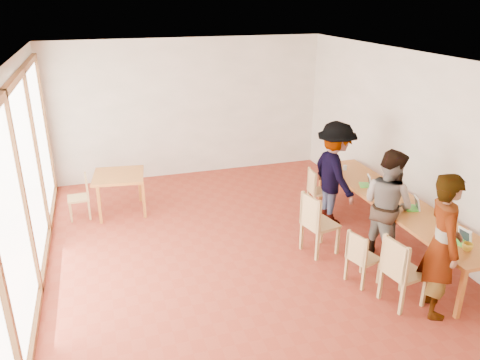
# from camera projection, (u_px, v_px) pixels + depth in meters

# --- Properties ---
(ground) EXTENTS (8.00, 8.00, 0.00)m
(ground) POSITION_uv_depth(u_px,v_px,m) (244.00, 260.00, 7.24)
(ground) COLOR #973724
(ground) RESTS_ON ground
(wall_back) EXTENTS (6.00, 0.10, 3.00)m
(wall_back) POSITION_uv_depth(u_px,v_px,m) (189.00, 108.00, 10.24)
(wall_back) COLOR white
(wall_back) RESTS_ON ground
(wall_right) EXTENTS (0.10, 8.00, 3.00)m
(wall_right) POSITION_uv_depth(u_px,v_px,m) (422.00, 150.00, 7.51)
(wall_right) COLOR white
(wall_right) RESTS_ON ground
(window_wall) EXTENTS (0.10, 8.00, 3.00)m
(window_wall) POSITION_uv_depth(u_px,v_px,m) (20.00, 193.00, 5.88)
(window_wall) COLOR white
(window_wall) RESTS_ON ground
(ceiling) EXTENTS (6.00, 8.00, 0.04)m
(ceiling) POSITION_uv_depth(u_px,v_px,m) (244.00, 60.00, 6.13)
(ceiling) COLOR white
(ceiling) RESTS_ON wall_back
(communal_table) EXTENTS (0.80, 4.00, 0.75)m
(communal_table) POSITION_uv_depth(u_px,v_px,m) (396.00, 203.00, 7.50)
(communal_table) COLOR #C76A2C
(communal_table) RESTS_ON ground
(side_table) EXTENTS (0.90, 0.90, 0.75)m
(side_table) POSITION_uv_depth(u_px,v_px,m) (119.00, 179.00, 8.61)
(side_table) COLOR #C76A2C
(side_table) RESTS_ON ground
(chair_near) EXTENTS (0.52, 0.52, 0.52)m
(chair_near) POSITION_uv_depth(u_px,v_px,m) (400.00, 265.00, 5.99)
(chair_near) COLOR tan
(chair_near) RESTS_ON ground
(chair_mid) EXTENTS (0.46, 0.46, 0.43)m
(chair_mid) POSITION_uv_depth(u_px,v_px,m) (360.00, 253.00, 6.48)
(chair_mid) COLOR tan
(chair_mid) RESTS_ON ground
(chair_far) EXTENTS (0.56, 0.56, 0.53)m
(chair_far) POSITION_uv_depth(u_px,v_px,m) (315.00, 218.00, 7.21)
(chair_far) COLOR tan
(chair_far) RESTS_ON ground
(chair_empty) EXTENTS (0.41, 0.41, 0.44)m
(chair_empty) POSITION_uv_depth(u_px,v_px,m) (316.00, 186.00, 8.69)
(chair_empty) COLOR tan
(chair_empty) RESTS_ON ground
(chair_spare) EXTENTS (0.39, 0.39, 0.43)m
(chair_spare) POSITION_uv_depth(u_px,v_px,m) (83.00, 192.00, 8.47)
(chair_spare) COLOR tan
(chair_spare) RESTS_ON ground
(person_near) EXTENTS (0.67, 0.81, 1.90)m
(person_near) POSITION_uv_depth(u_px,v_px,m) (442.00, 245.00, 5.75)
(person_near) COLOR gray
(person_near) RESTS_ON ground
(person_mid) EXTENTS (0.85, 0.99, 1.75)m
(person_mid) POSITION_uv_depth(u_px,v_px,m) (387.00, 205.00, 7.04)
(person_mid) COLOR gray
(person_mid) RESTS_ON ground
(person_far) EXTENTS (0.69, 1.19, 1.85)m
(person_far) POSITION_uv_depth(u_px,v_px,m) (334.00, 174.00, 8.13)
(person_far) COLOR gray
(person_far) RESTS_ON ground
(laptop_near) EXTENTS (0.22, 0.24, 0.19)m
(laptop_near) POSITION_uv_depth(u_px,v_px,m) (462.00, 238.00, 6.22)
(laptop_near) COLOR #54D93E
(laptop_near) RESTS_ON communal_table
(laptop_mid) EXTENTS (0.27, 0.29, 0.20)m
(laptop_mid) POSITION_uv_depth(u_px,v_px,m) (414.00, 206.00, 7.18)
(laptop_mid) COLOR #54D93E
(laptop_mid) RESTS_ON communal_table
(laptop_far) EXTENTS (0.26, 0.28, 0.19)m
(laptop_far) POSITION_uv_depth(u_px,v_px,m) (367.00, 183.00, 8.05)
(laptop_far) COLOR #54D93E
(laptop_far) RESTS_ON communal_table
(yellow_mug) EXTENTS (0.18, 0.18, 0.11)m
(yellow_mug) POSITION_uv_depth(u_px,v_px,m) (467.00, 247.00, 6.01)
(yellow_mug) COLOR gold
(yellow_mug) RESTS_ON communal_table
(green_bottle) EXTENTS (0.07, 0.07, 0.28)m
(green_bottle) POSITION_uv_depth(u_px,v_px,m) (334.00, 164.00, 8.67)
(green_bottle) COLOR #137B42
(green_bottle) RESTS_ON communal_table
(clear_glass) EXTENTS (0.07, 0.07, 0.09)m
(clear_glass) POSITION_uv_depth(u_px,v_px,m) (345.00, 168.00, 8.79)
(clear_glass) COLOR silver
(clear_glass) RESTS_ON communal_table
(condiment_cup) EXTENTS (0.08, 0.08, 0.06)m
(condiment_cup) POSITION_uv_depth(u_px,v_px,m) (469.00, 233.00, 6.40)
(condiment_cup) COLOR white
(condiment_cup) RESTS_ON communal_table
(pink_phone) EXTENTS (0.05, 0.10, 0.01)m
(pink_phone) POSITION_uv_depth(u_px,v_px,m) (382.00, 182.00, 8.23)
(pink_phone) COLOR #CE4A6A
(pink_phone) RESTS_ON communal_table
(black_pouch) EXTENTS (0.16, 0.26, 0.09)m
(black_pouch) POSITION_uv_depth(u_px,v_px,m) (390.00, 205.00, 7.22)
(black_pouch) COLOR black
(black_pouch) RESTS_ON communal_table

